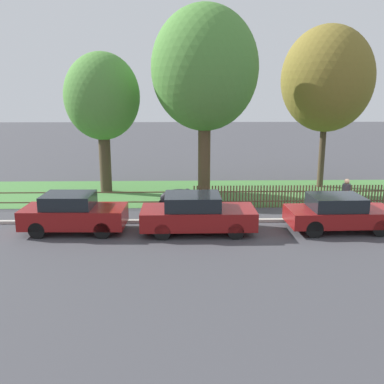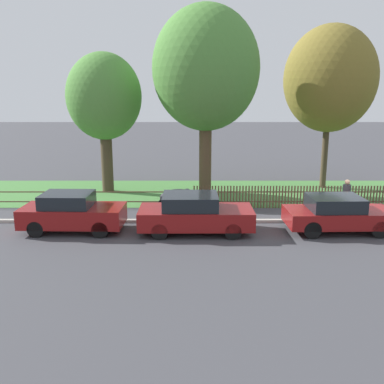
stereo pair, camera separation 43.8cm
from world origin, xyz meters
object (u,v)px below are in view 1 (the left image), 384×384
object	(u,v)px
covered_motorcycle	(180,198)
parked_car_navy_estate	(339,213)
pedestrian_near_fence	(346,195)
parked_car_black_saloon	(197,213)
tree_mid_park	(327,79)
parked_car_silver_hatchback	(73,213)
tree_behind_motorcycle	(205,69)
tree_nearest_kerb	(102,98)

from	to	relation	value
covered_motorcycle	parked_car_navy_estate	bearing A→B (deg)	-28.31
pedestrian_near_fence	parked_car_black_saloon	bearing A→B (deg)	-7.82
tree_mid_park	parked_car_navy_estate	bearing A→B (deg)	-102.79
parked_car_silver_hatchback	parked_car_black_saloon	size ratio (longest dim) A/B	0.91
pedestrian_near_fence	tree_behind_motorcycle	bearing A→B (deg)	-58.44
tree_mid_park	covered_motorcycle	bearing A→B (deg)	-147.77
tree_behind_motorcycle	pedestrian_near_fence	xyz separation A→B (m)	(5.77, -3.84, -5.28)
parked_car_silver_hatchback	tree_behind_motorcycle	bearing A→B (deg)	48.81
parked_car_silver_hatchback	tree_behind_motorcycle	size ratio (longest dim) A/B	0.42
parked_car_silver_hatchback	parked_car_navy_estate	world-z (taller)	parked_car_silver_hatchback
tree_nearest_kerb	pedestrian_near_fence	world-z (taller)	tree_nearest_kerb
pedestrian_near_fence	parked_car_silver_hatchback	bearing A→B (deg)	-15.58
tree_nearest_kerb	tree_mid_park	size ratio (longest dim) A/B	0.83
parked_car_navy_estate	covered_motorcycle	bearing A→B (deg)	153.44
tree_nearest_kerb	tree_mid_park	xyz separation A→B (m)	(11.71, 1.01, 0.93)
tree_nearest_kerb	covered_motorcycle	bearing A→B (deg)	-45.05
tree_mid_park	tree_behind_motorcycle	bearing A→B (deg)	-162.63
parked_car_silver_hatchback	tree_mid_park	xyz separation A→B (m)	(11.78, 7.68, 5.08)
parked_car_black_saloon	tree_mid_park	size ratio (longest dim) A/B	0.49
covered_motorcycle	tree_behind_motorcycle	world-z (taller)	tree_behind_motorcycle
tree_mid_park	pedestrian_near_fence	bearing A→B (deg)	-97.91
parked_car_black_saloon	pedestrian_near_fence	xyz separation A→B (m)	(6.33, 1.93, 0.19)
parked_car_silver_hatchback	tree_mid_park	world-z (taller)	tree_mid_park
parked_car_black_saloon	parked_car_navy_estate	distance (m)	5.40
parked_car_navy_estate	tree_mid_park	xyz separation A→B (m)	(1.76, 7.74, 5.12)
parked_car_navy_estate	parked_car_black_saloon	bearing A→B (deg)	179.42
parked_car_silver_hatchback	parked_car_navy_estate	distance (m)	10.02
parked_car_silver_hatchback	parked_car_navy_estate	size ratio (longest dim) A/B	0.96
tree_behind_motorcycle	pedestrian_near_fence	world-z (taller)	tree_behind_motorcycle
parked_car_silver_hatchback	parked_car_navy_estate	bearing A→B (deg)	1.22
parked_car_black_saloon	tree_behind_motorcycle	distance (m)	7.97
parked_car_black_saloon	pedestrian_near_fence	world-z (taller)	pedestrian_near_fence
parked_car_silver_hatchback	parked_car_black_saloon	world-z (taller)	parked_car_silver_hatchback
covered_motorcycle	tree_mid_park	distance (m)	10.59
tree_nearest_kerb	pedestrian_near_fence	xyz separation A→B (m)	(10.89, -4.89, -3.96)
covered_motorcycle	tree_nearest_kerb	distance (m)	6.97
tree_mid_park	pedestrian_near_fence	size ratio (longest dim) A/B	5.24
parked_car_navy_estate	tree_behind_motorcycle	world-z (taller)	tree_behind_motorcycle
pedestrian_near_fence	parked_car_navy_estate	bearing A→B (deg)	38.18
parked_car_navy_estate	tree_behind_motorcycle	bearing A→B (deg)	128.79
tree_behind_motorcycle	parked_car_navy_estate	bearing A→B (deg)	-49.60
parked_car_navy_estate	tree_mid_park	world-z (taller)	tree_mid_park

